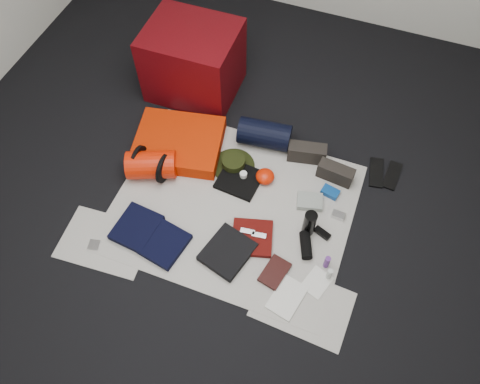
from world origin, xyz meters
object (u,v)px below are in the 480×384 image
(red_cabinet, at_px, (193,61))
(navy_duffel, at_px, (264,134))
(stuff_sack, at_px, (151,165))
(paperback_book, at_px, (275,272))
(water_bottle, at_px, (309,223))
(sleeping_pad, at_px, (179,143))
(compact_camera, at_px, (338,215))

(red_cabinet, distance_m, navy_duffel, 0.81)
(stuff_sack, height_order, navy_duffel, same)
(paperback_book, bearing_deg, stuff_sack, 170.73)
(stuff_sack, relative_size, water_bottle, 1.62)
(sleeping_pad, bearing_deg, red_cabinet, 102.12)
(compact_camera, relative_size, paperback_book, 0.43)
(red_cabinet, bearing_deg, water_bottle, -38.65)
(stuff_sack, relative_size, paperback_book, 1.64)
(stuff_sack, relative_size, navy_duffel, 0.89)
(sleeping_pad, height_order, paperback_book, sleeping_pad)
(navy_duffel, bearing_deg, red_cabinet, 147.31)
(navy_duffel, bearing_deg, paperback_book, -73.72)
(navy_duffel, relative_size, paperback_book, 1.84)
(compact_camera, bearing_deg, water_bottle, -129.48)
(sleeping_pad, relative_size, navy_duffel, 1.63)
(water_bottle, distance_m, paperback_book, 0.39)
(water_bottle, bearing_deg, red_cabinet, 142.15)
(navy_duffel, relative_size, compact_camera, 4.32)
(compact_camera, distance_m, paperback_book, 0.61)
(paperback_book, bearing_deg, compact_camera, 75.66)
(stuff_sack, bearing_deg, paperback_book, -21.85)
(compact_camera, bearing_deg, red_cabinet, 154.08)
(sleeping_pad, distance_m, stuff_sack, 0.29)
(red_cabinet, relative_size, paperback_book, 3.24)
(sleeping_pad, xyz_separation_m, water_bottle, (1.09, -0.34, 0.05))
(navy_duffel, xyz_separation_m, water_bottle, (0.52, -0.60, 0.01))
(red_cabinet, distance_m, compact_camera, 1.61)
(stuff_sack, xyz_separation_m, compact_camera, (1.34, 0.12, -0.08))
(red_cabinet, bearing_deg, navy_duffel, -27.05)
(sleeping_pad, distance_m, navy_duffel, 0.64)
(red_cabinet, height_order, compact_camera, red_cabinet)
(water_bottle, bearing_deg, stuff_sack, 177.00)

